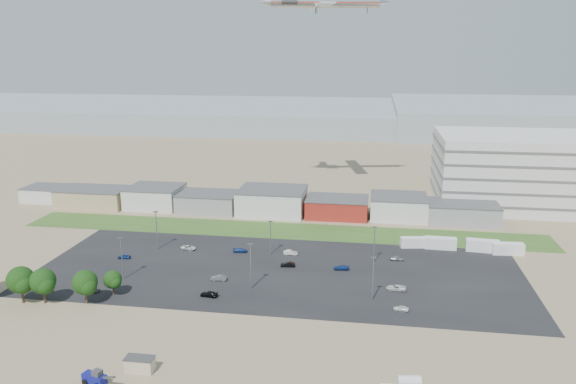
% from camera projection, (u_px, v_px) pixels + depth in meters
% --- Properties ---
extents(ground, '(700.00, 700.00, 0.00)m').
position_uv_depth(ground, '(240.00, 304.00, 121.51)').
color(ground, '#877056').
rests_on(ground, ground).
extents(parking_lot, '(120.00, 50.00, 0.01)m').
position_uv_depth(parking_lot, '(279.00, 271.00, 139.92)').
color(parking_lot, black).
rests_on(parking_lot, ground).
extents(grass_strip, '(160.00, 16.00, 0.02)m').
position_uv_depth(grass_strip, '(280.00, 230.00, 171.33)').
color(grass_strip, '#39551F').
rests_on(grass_strip, ground).
extents(hills_backdrop, '(700.00, 200.00, 9.00)m').
position_uv_depth(hills_backdrop, '(393.00, 119.00, 416.24)').
color(hills_backdrop, gray).
rests_on(hills_backdrop, ground).
extents(building_row, '(170.00, 20.00, 8.00)m').
position_uv_depth(building_row, '(241.00, 200.00, 191.11)').
color(building_row, silver).
rests_on(building_row, ground).
extents(parking_garage, '(80.00, 40.00, 25.00)m').
position_uv_depth(parking_garage, '(554.00, 171.00, 195.98)').
color(parking_garage, silver).
rests_on(parking_garage, ground).
extents(portable_shed, '(5.06, 2.63, 2.55)m').
position_uv_depth(portable_shed, '(140.00, 364.00, 95.67)').
color(portable_shed, '#C5B395').
rests_on(portable_shed, ground).
extents(telehandler, '(6.90, 3.93, 2.73)m').
position_uv_depth(telehandler, '(94.00, 377.00, 91.82)').
color(telehandler, navy).
rests_on(telehandler, ground).
extents(storage_tank_ne, '(3.98, 2.44, 2.24)m').
position_uv_depth(storage_tank_ne, '(409.00, 381.00, 91.04)').
color(storage_tank_ne, silver).
rests_on(storage_tank_ne, ground).
extents(box_trailer_a, '(7.83, 3.60, 2.83)m').
position_uv_depth(box_trailer_a, '(414.00, 242.00, 156.35)').
color(box_trailer_a, silver).
rests_on(box_trailer_a, ground).
extents(box_trailer_b, '(8.60, 2.89, 3.20)m').
position_uv_depth(box_trailer_b, '(441.00, 243.00, 155.12)').
color(box_trailer_b, silver).
rests_on(box_trailer_b, ground).
extents(box_trailer_c, '(8.93, 3.54, 3.27)m').
position_uv_depth(box_trailer_c, '(483.00, 246.00, 152.99)').
color(box_trailer_c, silver).
rests_on(box_trailer_c, ground).
extents(box_trailer_d, '(8.47, 3.30, 3.10)m').
position_uv_depth(box_trailer_d, '(508.00, 249.00, 150.87)').
color(box_trailer_d, silver).
rests_on(box_trailer_d, ground).
extents(tree_left, '(6.26, 6.26, 9.40)m').
position_uv_depth(tree_left, '(21.00, 283.00, 120.87)').
color(tree_left, black).
rests_on(tree_left, ground).
extents(tree_mid, '(5.97, 5.97, 8.96)m').
position_uv_depth(tree_mid, '(43.00, 284.00, 120.82)').
color(tree_mid, black).
rests_on(tree_mid, ground).
extents(tree_right, '(5.77, 5.77, 8.65)m').
position_uv_depth(tree_right, '(85.00, 285.00, 120.62)').
color(tree_right, black).
rests_on(tree_right, ground).
extents(tree_near, '(4.34, 4.34, 6.50)m').
position_uv_depth(tree_near, '(113.00, 281.00, 125.18)').
color(tree_near, black).
rests_on(tree_near, ground).
extents(lightpole_front_l, '(1.22, 0.51, 10.40)m').
position_uv_depth(lightpole_front_l, '(122.00, 258.00, 133.56)').
color(lightpole_front_l, slate).
rests_on(lightpole_front_l, ground).
extents(lightpole_front_m, '(1.28, 0.54, 10.92)m').
position_uv_depth(lightpole_front_m, '(251.00, 266.00, 128.06)').
color(lightpole_front_m, slate).
rests_on(lightpole_front_m, ground).
extents(lightpole_front_r, '(1.18, 0.49, 10.07)m').
position_uv_depth(lightpole_front_r, '(373.00, 279.00, 121.99)').
color(lightpole_front_r, slate).
rests_on(lightpole_front_r, ground).
extents(lightpole_back_l, '(1.27, 0.53, 10.80)m').
position_uv_depth(lightpole_back_l, '(157.00, 230.00, 153.95)').
color(lightpole_back_l, slate).
rests_on(lightpole_back_l, ground).
extents(lightpole_back_m, '(1.10, 0.46, 9.38)m').
position_uv_depth(lightpole_back_m, '(271.00, 238.00, 150.02)').
color(lightpole_back_m, slate).
rests_on(lightpole_back_m, ground).
extents(lightpole_back_r, '(1.16, 0.48, 9.88)m').
position_uv_depth(lightpole_back_r, '(374.00, 245.00, 143.59)').
color(lightpole_back_r, slate).
rests_on(lightpole_back_r, ground).
extents(airliner, '(53.28, 41.78, 14.02)m').
position_uv_depth(airliner, '(325.00, 2.00, 198.63)').
color(airliner, silver).
extents(parked_car_0, '(4.50, 2.14, 1.24)m').
position_uv_depth(parked_car_0, '(396.00, 288.00, 128.19)').
color(parked_car_0, silver).
rests_on(parked_car_0, ground).
extents(parked_car_2, '(3.32, 1.69, 1.08)m').
position_uv_depth(parked_car_2, '(401.00, 308.00, 118.19)').
color(parked_car_2, silver).
rests_on(parked_car_2, ground).
extents(parked_car_3, '(4.26, 2.19, 1.18)m').
position_uv_depth(parked_car_3, '(209.00, 294.00, 124.95)').
color(parked_car_3, black).
rests_on(parked_car_3, ground).
extents(parked_car_4, '(3.93, 1.59, 1.27)m').
position_uv_depth(parked_car_4, '(219.00, 278.00, 133.81)').
color(parked_car_4, '#595B5E').
rests_on(parked_car_4, ground).
extents(parked_car_5, '(3.35, 1.55, 1.11)m').
position_uv_depth(parked_car_5, '(124.00, 257.00, 147.93)').
color(parked_car_5, navy).
rests_on(parked_car_5, ground).
extents(parked_car_6, '(4.07, 2.05, 1.13)m').
position_uv_depth(parked_car_6, '(240.00, 250.00, 152.54)').
color(parked_car_6, navy).
rests_on(parked_car_6, ground).
extents(parked_car_7, '(3.84, 1.67, 1.23)m').
position_uv_depth(parked_car_7, '(288.00, 264.00, 142.25)').
color(parked_car_7, black).
rests_on(parked_car_7, ground).
extents(parked_car_8, '(3.48, 1.41, 1.18)m').
position_uv_depth(parked_car_8, '(397.00, 258.00, 146.52)').
color(parked_car_8, '#A5A5AA').
rests_on(parked_car_8, ground).
extents(parked_car_9, '(4.45, 2.51, 1.17)m').
position_uv_depth(parked_car_9, '(188.00, 248.00, 154.55)').
color(parked_car_9, silver).
rests_on(parked_car_9, ground).
extents(parked_car_10, '(4.30, 2.04, 1.21)m').
position_uv_depth(parked_car_10, '(91.00, 289.00, 127.62)').
color(parked_car_10, '#595B5E').
rests_on(parked_car_10, ground).
extents(parked_car_11, '(3.83, 1.47, 1.25)m').
position_uv_depth(parked_car_11, '(291.00, 252.00, 150.73)').
color(parked_car_11, silver).
rests_on(parked_car_11, ground).
extents(parked_car_12, '(3.99, 1.97, 1.12)m').
position_uv_depth(parked_car_12, '(341.00, 268.00, 140.29)').
color(parked_car_12, navy).
rests_on(parked_car_12, ground).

